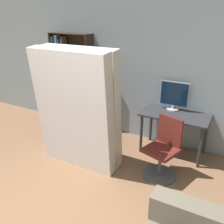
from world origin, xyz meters
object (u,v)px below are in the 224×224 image
at_px(office_chair, 163,153).
at_px(bookshelf, 70,80).
at_px(mattress_near, 74,112).
at_px(monitor, 174,95).
at_px(mattress_far, 83,107).

relative_size(office_chair, bookshelf, 0.48).
height_order(office_chair, mattress_near, mattress_near).
height_order(monitor, bookshelf, bookshelf).
height_order(monitor, mattress_near, mattress_near).
relative_size(office_chair, mattress_near, 0.49).
bearing_deg(bookshelf, mattress_far, -45.25).
height_order(office_chair, mattress_far, mattress_far).
bearing_deg(bookshelf, mattress_near, -50.41).
bearing_deg(office_chair, bookshelf, 159.22).
bearing_deg(monitor, mattress_far, -136.12).
bearing_deg(bookshelf, monitor, -0.16).
bearing_deg(mattress_far, office_chair, 9.05).
bearing_deg(mattress_far, mattress_near, -90.00).
relative_size(bookshelf, mattress_near, 1.03).
distance_m(office_chair, bookshelf, 2.62).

